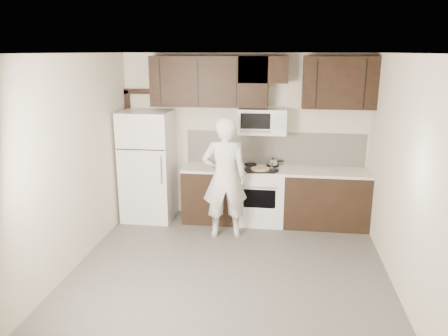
% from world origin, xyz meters
% --- Properties ---
extents(floor, '(4.50, 4.50, 0.00)m').
position_xyz_m(floor, '(0.00, 0.00, 0.00)').
color(floor, '#575552').
rests_on(floor, ground).
extents(back_wall, '(4.00, 0.00, 4.00)m').
position_xyz_m(back_wall, '(0.00, 2.25, 1.35)').
color(back_wall, beige).
rests_on(back_wall, ground).
extents(ceiling, '(4.50, 4.50, 0.00)m').
position_xyz_m(ceiling, '(0.00, 0.00, 2.70)').
color(ceiling, white).
rests_on(ceiling, back_wall).
extents(counter_run, '(2.95, 0.64, 0.91)m').
position_xyz_m(counter_run, '(0.60, 1.94, 0.46)').
color(counter_run, black).
rests_on(counter_run, floor).
extents(stove, '(0.76, 0.66, 0.94)m').
position_xyz_m(stove, '(0.30, 1.94, 0.46)').
color(stove, white).
rests_on(stove, floor).
extents(backsplash, '(2.90, 0.02, 0.54)m').
position_xyz_m(backsplash, '(0.50, 2.24, 1.18)').
color(backsplash, beige).
rests_on(backsplash, counter_run).
extents(upper_cabinets, '(3.48, 0.35, 0.78)m').
position_xyz_m(upper_cabinets, '(0.21, 2.08, 2.28)').
color(upper_cabinets, black).
rests_on(upper_cabinets, back_wall).
extents(microwave, '(0.76, 0.42, 0.40)m').
position_xyz_m(microwave, '(0.30, 2.06, 1.65)').
color(microwave, white).
rests_on(microwave, upper_cabinets).
extents(refrigerator, '(0.80, 0.76, 1.80)m').
position_xyz_m(refrigerator, '(-1.55, 1.89, 0.90)').
color(refrigerator, white).
rests_on(refrigerator, floor).
extents(door_trim, '(0.50, 0.08, 2.12)m').
position_xyz_m(door_trim, '(-1.92, 2.21, 1.25)').
color(door_trim, black).
rests_on(door_trim, floor).
extents(saucepan, '(0.26, 0.16, 0.15)m').
position_xyz_m(saucepan, '(0.48, 2.09, 0.97)').
color(saucepan, silver).
rests_on(saucepan, stove).
extents(baking_tray, '(0.47, 0.37, 0.02)m').
position_xyz_m(baking_tray, '(0.30, 1.79, 0.92)').
color(baking_tray, black).
rests_on(baking_tray, counter_run).
extents(pizza, '(0.32, 0.32, 0.02)m').
position_xyz_m(pizza, '(0.30, 1.79, 0.94)').
color(pizza, beige).
rests_on(pizza, baking_tray).
extents(person, '(0.74, 0.56, 1.83)m').
position_xyz_m(person, '(-0.20, 1.32, 0.91)').
color(person, white).
rests_on(person, floor).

